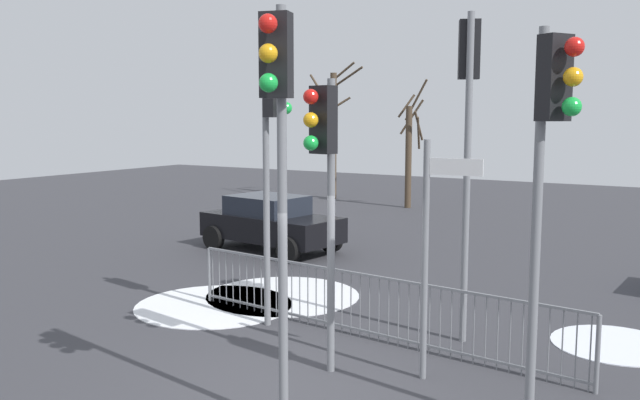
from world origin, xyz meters
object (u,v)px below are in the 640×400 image
at_px(direction_sign_post, 429,248).
at_px(car_black_far, 270,222).
at_px(traffic_light_foreground_right, 468,105).
at_px(traffic_light_mid_right, 278,124).
at_px(bare_tree_left, 333,129).
at_px(bare_tree_centre, 410,150).
at_px(traffic_light_rear_right, 550,141).
at_px(traffic_light_foreground_left, 273,131).
at_px(traffic_light_mid_left, 324,160).

relative_size(direction_sign_post, car_black_far, 0.82).
distance_m(traffic_light_foreground_right, traffic_light_mid_right, 4.24).
height_order(traffic_light_mid_right, bare_tree_left, bare_tree_left).
bearing_deg(direction_sign_post, bare_tree_centre, 110.29).
height_order(traffic_light_rear_right, direction_sign_post, traffic_light_rear_right).
xyz_separation_m(traffic_light_rear_right, direction_sign_post, (-1.70, 0.90, -1.49)).
bearing_deg(traffic_light_foreground_left, car_black_far, -143.02).
height_order(traffic_light_mid_left, bare_tree_left, bare_tree_left).
height_order(traffic_light_rear_right, traffic_light_mid_left, traffic_light_rear_right).
bearing_deg(bare_tree_left, traffic_light_mid_right, -61.46).
bearing_deg(traffic_light_foreground_left, traffic_light_rear_right, 71.29).
relative_size(traffic_light_foreground_right, bare_tree_left, 0.87).
xyz_separation_m(traffic_light_rear_right, bare_tree_centre, (-8.99, 16.81, -1.04)).
xyz_separation_m(traffic_light_rear_right, traffic_light_mid_left, (-3.00, 0.33, -0.32)).
bearing_deg(traffic_light_foreground_right, car_black_far, 123.54).
relative_size(traffic_light_mid_right, bare_tree_left, 0.81).
distance_m(traffic_light_mid_left, bare_tree_centre, 17.55).
relative_size(traffic_light_mid_left, direction_sign_post, 1.25).
distance_m(traffic_light_rear_right, traffic_light_mid_left, 3.04).
height_order(bare_tree_left, bare_tree_centre, bare_tree_left).
distance_m(traffic_light_mid_right, car_black_far, 10.76).
relative_size(traffic_light_mid_left, bare_tree_left, 0.69).
bearing_deg(traffic_light_foreground_left, traffic_light_mid_right, 37.07).
relative_size(traffic_light_mid_right, bare_tree_centre, 0.95).
distance_m(traffic_light_rear_right, traffic_light_foreground_left, 5.13).
distance_m(traffic_light_rear_right, direction_sign_post, 2.43).
xyz_separation_m(traffic_light_foreground_left, bare_tree_centre, (-4.16, 15.08, -1.06)).
relative_size(traffic_light_foreground_left, car_black_far, 1.14).
relative_size(traffic_light_foreground_right, traffic_light_mid_right, 1.08).
distance_m(direction_sign_post, bare_tree_centre, 17.50).
bearing_deg(bare_tree_left, traffic_light_foreground_right, -53.46).
bearing_deg(traffic_light_mid_left, traffic_light_foreground_left, -27.77).
bearing_deg(traffic_light_foreground_right, bare_tree_centre, 92.39).
xyz_separation_m(traffic_light_foreground_left, direction_sign_post, (3.13, -0.83, -1.51)).
distance_m(traffic_light_mid_right, bare_tree_left, 21.84).
bearing_deg(traffic_light_mid_left, traffic_light_rear_right, -176.61).
bearing_deg(bare_tree_centre, direction_sign_post, -65.39).
xyz_separation_m(traffic_light_foreground_right, bare_tree_left, (-11.12, 15.01, -0.74)).
bearing_deg(car_black_far, traffic_light_mid_right, -46.22).
xyz_separation_m(traffic_light_foreground_right, direction_sign_post, (0.17, -1.89, -1.93)).
relative_size(traffic_light_foreground_right, direction_sign_post, 1.57).
bearing_deg(traffic_light_mid_right, traffic_light_mid_left, -91.18).
height_order(traffic_light_rear_right, car_black_far, traffic_light_rear_right).
xyz_separation_m(traffic_light_mid_right, traffic_light_mid_left, (-0.44, 1.72, -0.50)).
xyz_separation_m(traffic_light_mid_right, traffic_light_foreground_left, (-2.27, 3.12, -0.15)).
height_order(traffic_light_rear_right, traffic_light_foreground_left, traffic_light_foreground_left).
height_order(traffic_light_mid_right, traffic_light_mid_left, traffic_light_mid_right).
bearing_deg(traffic_light_mid_left, traffic_light_foreground_right, -105.02).
distance_m(traffic_light_mid_right, direction_sign_post, 2.95).
relative_size(car_black_far, bare_tree_left, 0.68).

